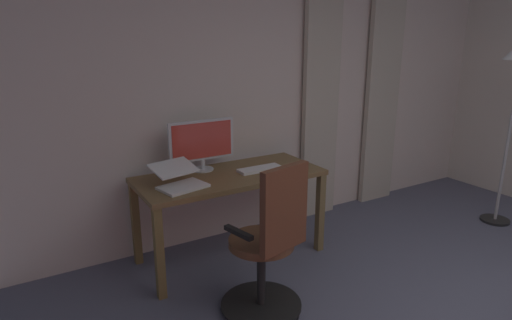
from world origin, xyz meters
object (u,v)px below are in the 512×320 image
object	(u,v)px
office_chair	(269,248)
laptop	(180,180)
desk	(230,185)
computer_mouse	(303,163)
computer_keyboard	(260,169)
computer_monitor	(202,142)

from	to	relation	value
office_chair	laptop	size ratio (longest dim) A/B	2.66
desk	office_chair	distance (m)	0.88
laptop	computer_mouse	world-z (taller)	laptop
computer_keyboard	laptop	world-z (taller)	laptop
desk	computer_monitor	distance (m)	0.42
desk	laptop	size ratio (longest dim) A/B	3.73
computer_mouse	office_chair	bearing A→B (deg)	42.31
computer_monitor	computer_mouse	xyz separation A→B (m)	(-0.81, 0.32, -0.22)
computer_monitor	computer_mouse	bearing A→B (deg)	158.65
laptop	computer_mouse	xyz separation A→B (m)	(-1.13, 0.02, -0.04)
desk	laptop	xyz separation A→B (m)	(0.46, 0.08, 0.15)
desk	computer_monitor	xyz separation A→B (m)	(0.15, -0.22, 0.33)
computer_keyboard	laptop	distance (m)	0.73
desk	laptop	distance (m)	0.50
office_chair	computer_keyboard	size ratio (longest dim) A/B	2.86
computer_keyboard	computer_mouse	size ratio (longest dim) A/B	3.79
computer_monitor	computer_mouse	distance (m)	0.90
desk	computer_keyboard	distance (m)	0.28
computer_monitor	office_chair	bearing A→B (deg)	89.27
computer_monitor	computer_keyboard	distance (m)	0.53
computer_mouse	computer_keyboard	bearing A→B (deg)	-8.15
desk	office_chair	size ratio (longest dim) A/B	1.40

